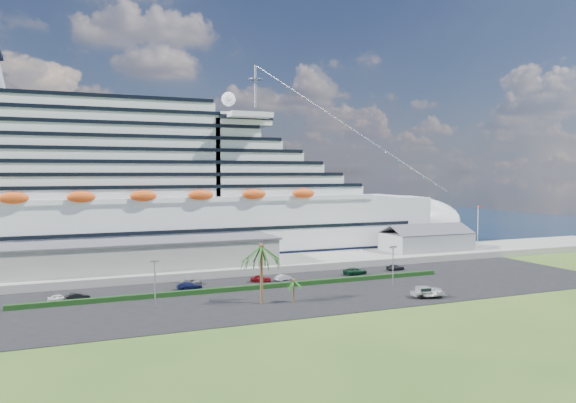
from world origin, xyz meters
name	(u,v)px	position (x,y,z in m)	size (l,w,h in m)	color
ground	(322,304)	(0.00, 0.00, 0.00)	(420.00, 420.00, 0.00)	#31531B
asphalt_lot	(297,292)	(0.00, 11.00, 0.06)	(140.00, 38.00, 0.12)	black
wharf	(250,265)	(0.00, 40.00, 0.90)	(240.00, 20.00, 1.80)	gray
water	(176,232)	(0.00, 130.00, 0.01)	(420.00, 160.00, 0.02)	black
cruise_ship	(144,198)	(-21.53, 64.00, 16.69)	(191.00, 38.00, 54.00)	silver
terminal_building	(145,254)	(-25.00, 40.00, 5.01)	(61.00, 15.00, 6.30)	gray
port_shed	(427,241)	(52.00, 40.00, 4.40)	(24.00, 12.31, 7.37)	gray
flagpole	(478,225)	(70.04, 40.00, 8.27)	(1.08, 0.16, 12.00)	silver
hedge	(250,287)	(-8.00, 16.00, 0.57)	(88.00, 1.10, 0.90)	black
lamp_post_left	(155,278)	(-28.00, 8.00, 5.34)	(1.60, 0.35, 8.27)	gray
lamp_post_right	(393,261)	(20.00, 8.00, 5.34)	(1.60, 0.35, 8.27)	gray
palm_tall	(262,253)	(-10.00, 4.00, 9.20)	(8.82, 8.82, 11.13)	#47301E
palm_short	(293,283)	(-4.50, 2.50, 3.67)	(3.53, 3.53, 4.56)	#47301E
parked_car_0	(59,298)	(-43.22, 19.50, 0.78)	(1.57, 3.90, 1.33)	white
parked_car_1	(77,297)	(-40.19, 19.03, 0.84)	(1.52, 4.37, 1.44)	black
parked_car_2	(191,282)	(-17.91, 24.84, 0.80)	(2.26, 4.91, 1.36)	gray
parked_car_3	(190,286)	(-19.12, 20.96, 0.86)	(2.07, 5.10, 1.48)	#131942
parked_car_4	(261,278)	(-3.38, 22.70, 0.89)	(1.82, 4.53, 1.54)	maroon
parked_car_5	(283,277)	(1.66, 22.47, 0.76)	(1.36, 3.91, 1.29)	#A5A7AC
parked_car_6	(355,271)	(19.45, 22.53, 0.91)	(2.63, 5.70, 1.58)	black
parked_car_7	(395,267)	(31.09, 23.83, 0.81)	(1.93, 4.74, 1.38)	black
pickup_truck	(426,291)	(20.06, -3.09, 1.23)	(5.93, 2.73, 2.02)	black
boat_trailer	(435,292)	(21.15, -4.25, 1.24)	(5.99, 4.08, 1.69)	gray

